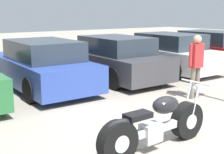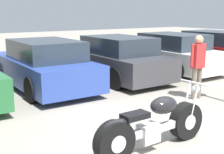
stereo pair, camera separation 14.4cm
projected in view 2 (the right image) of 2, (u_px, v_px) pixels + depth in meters
The scene contains 7 objects.
ground_plane at pixel (173, 138), 5.59m from camera, with size 60.00×60.00×0.00m, color gray.
motorcycle at pixel (152, 126), 5.05m from camera, with size 2.24×0.62×1.02m.
parked_car_blue at pixel (44, 65), 9.19m from camera, with size 1.90×4.48×1.43m.
parked_car_dark_grey at pixel (115, 59), 10.46m from camera, with size 1.90×4.48×1.43m.
parked_car_white at pixel (169, 53), 11.81m from camera, with size 1.90×4.48×1.43m.
parked_car_red at pixel (211, 49), 13.24m from camera, with size 1.90×4.48×1.43m.
person_standing at pixel (198, 62), 7.95m from camera, with size 0.52×0.22×1.65m.
Camera 2 is at (-3.81, -3.76, 2.23)m, focal length 50.00 mm.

